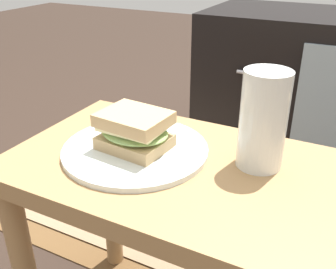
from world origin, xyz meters
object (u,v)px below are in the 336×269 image
object	(u,v)px
tv_cabinet	(335,97)
sandwich_front	(133,132)
beer_glass	(263,123)
plate	(134,151)

from	to	relation	value
tv_cabinet	sandwich_front	distance (m)	1.01
sandwich_front	beer_glass	world-z (taller)	beer_glass
plate	beer_glass	xyz separation A→B (m)	(0.21, 0.06, 0.07)
sandwich_front	beer_glass	xyz separation A→B (m)	(0.21, 0.06, 0.03)
beer_glass	sandwich_front	bearing A→B (deg)	-163.24
tv_cabinet	beer_glass	size ratio (longest dim) A/B	5.85
tv_cabinet	plate	xyz separation A→B (m)	(-0.26, -0.95, 0.17)
plate	beer_glass	world-z (taller)	beer_glass
beer_glass	tv_cabinet	bearing A→B (deg)	86.40
plate	sandwich_front	world-z (taller)	sandwich_front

